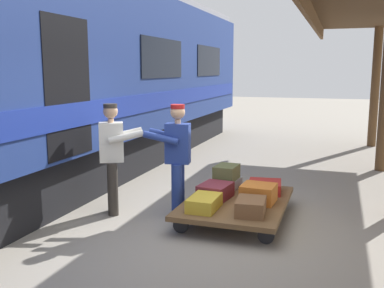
{
  "coord_description": "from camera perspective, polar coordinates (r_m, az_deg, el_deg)",
  "views": [
    {
      "loc": [
        -1.45,
        5.39,
        2.21
      ],
      "look_at": [
        0.55,
        -0.49,
        1.15
      ],
      "focal_mm": 40.96,
      "sensor_mm": 36.0,
      "label": 1
    }
  ],
  "objects": [
    {
      "name": "ground_plane",
      "position": [
        6.0,
        3.52,
        -11.93
      ],
      "size": [
        60.0,
        60.0,
        0.0
      ],
      "primitive_type": "plane",
      "color": "gray"
    },
    {
      "name": "suitcase_orange_carryall",
      "position": [
        6.53,
        8.65,
        -6.39
      ],
      "size": [
        0.51,
        0.47,
        0.26
      ],
      "primitive_type": "cube",
      "rotation": [
        0.0,
        0.0,
        -0.07
      ],
      "color": "#CC6B23",
      "rests_on": "luggage_cart"
    },
    {
      "name": "suitcase_brown_leather",
      "position": [
        6.0,
        7.67,
        -8.09
      ],
      "size": [
        0.42,
        0.53,
        0.21
      ],
      "primitive_type": "cube",
      "rotation": [
        0.0,
        0.0,
        0.08
      ],
      "color": "brown",
      "rests_on": "luggage_cart"
    },
    {
      "name": "porter_in_overalls",
      "position": [
        6.57,
        -2.02,
        -1.6
      ],
      "size": [
        0.71,
        0.5,
        1.7
      ],
      "color": "navy",
      "rests_on": "ground_plane"
    },
    {
      "name": "suitcase_gray_aluminum",
      "position": [
        7.21,
        4.29,
        -5.17
      ],
      "size": [
        0.48,
        0.6,
        0.16
      ],
      "primitive_type": "cube",
      "rotation": [
        0.0,
        0.0,
        -0.13
      ],
      "color": "#9EA0A5",
      "rests_on": "luggage_cart"
    },
    {
      "name": "suitcase_yellow_case",
      "position": [
        6.15,
        1.61,
        -7.66
      ],
      "size": [
        0.38,
        0.59,
        0.19
      ],
      "primitive_type": "cube",
      "rotation": [
        0.0,
        0.0,
        -0.01
      ],
      "color": "gold",
      "rests_on": "luggage_cart"
    },
    {
      "name": "suitcase_red_plastic",
      "position": [
        7.08,
        9.46,
        -5.52
      ],
      "size": [
        0.57,
        0.58,
        0.17
      ],
      "primitive_type": "cube",
      "rotation": [
        0.0,
        0.0,
        0.13
      ],
      "color": "#AD231E",
      "rests_on": "luggage_cart"
    },
    {
      "name": "luggage_cart",
      "position": [
        6.64,
        5.8,
        -7.61
      ],
      "size": [
        1.46,
        2.07,
        0.28
      ],
      "color": "brown",
      "rests_on": "ground_plane"
    },
    {
      "name": "suitcase_olive_duffel",
      "position": [
        7.13,
        4.52,
        -3.7
      ],
      "size": [
        0.36,
        0.47,
        0.23
      ],
      "primitive_type": "cube",
      "rotation": [
        0.0,
        0.0,
        -0.06
      ],
      "color": "brown",
      "rests_on": "suitcase_gray_aluminum"
    },
    {
      "name": "suitcase_burgundy_valise",
      "position": [
        6.67,
        3.06,
        -6.13
      ],
      "size": [
        0.49,
        0.58,
        0.22
      ],
      "primitive_type": "cube",
      "rotation": [
        0.0,
        0.0,
        -0.14
      ],
      "color": "maroon",
      "rests_on": "luggage_cart"
    },
    {
      "name": "porter_by_door",
      "position": [
        6.79,
        -10.23,
        -1.38
      ],
      "size": [
        0.74,
        0.62,
        1.7
      ],
      "color": "#332D28",
      "rests_on": "ground_plane"
    }
  ]
}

